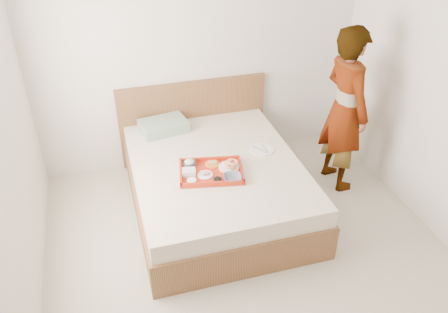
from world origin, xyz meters
TOP-DOWN VIEW (x-y plane):
  - ground at (0.00, 0.00)m, footprint 3.50×4.00m
  - wall_back at (0.00, 2.00)m, footprint 3.50×0.01m
  - bed at (-0.10, 1.00)m, footprint 1.65×2.00m
  - headboard at (-0.10, 1.97)m, footprint 1.65×0.06m
  - pillow at (-0.47, 1.75)m, footprint 0.52×0.40m
  - tray at (-0.19, 0.83)m, footprint 0.64×0.52m
  - prawn_plate at (-0.01, 0.86)m, footprint 0.23×0.23m
  - navy_bowl_big at (-0.04, 0.67)m, footprint 0.19×0.19m
  - sauce_dish at (-0.17, 0.67)m, footprint 0.10×0.10m
  - meat_plate at (-0.26, 0.80)m, footprint 0.17×0.17m
  - bread_plate at (-0.15, 0.96)m, footprint 0.16×0.16m
  - salad_bowl at (-0.36, 0.99)m, footprint 0.15×0.15m
  - plastic_tub at (-0.40, 0.85)m, footprint 0.14×0.12m
  - cheese_round at (-0.40, 0.73)m, footprint 0.10×0.10m
  - dinner_plate at (0.39, 1.09)m, footprint 0.28×0.28m
  - person at (1.26, 1.08)m, footprint 0.47×0.66m

SIDE VIEW (x-z plane):
  - ground at x=0.00m, z-range -0.01..0.01m
  - bed at x=-0.10m, z-range 0.00..0.53m
  - headboard at x=-0.10m, z-range 0.00..0.95m
  - dinner_plate at x=0.39m, z-range 0.53..0.54m
  - meat_plate at x=-0.26m, z-range 0.55..0.56m
  - bread_plate at x=-0.15m, z-range 0.55..0.56m
  - prawn_plate at x=-0.01m, z-range 0.55..0.56m
  - tray at x=-0.19m, z-range 0.53..0.58m
  - cheese_round at x=-0.40m, z-range 0.55..0.57m
  - sauce_dish at x=-0.17m, z-range 0.55..0.58m
  - salad_bowl at x=-0.36m, z-range 0.55..0.58m
  - navy_bowl_big at x=-0.04m, z-range 0.55..0.59m
  - plastic_tub at x=-0.40m, z-range 0.55..0.60m
  - pillow at x=-0.47m, z-range 0.53..0.64m
  - person at x=1.26m, z-range 0.00..1.71m
  - wall_back at x=0.00m, z-range 0.00..2.60m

